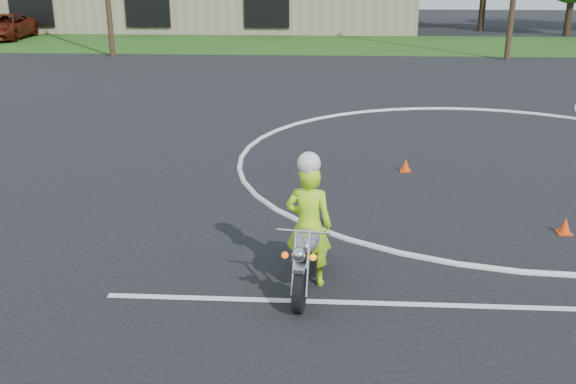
{
  "coord_description": "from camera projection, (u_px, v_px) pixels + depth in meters",
  "views": [
    {
      "loc": [
        -3.96,
        -11.94,
        4.44
      ],
      "look_at": [
        -4.52,
        -2.52,
        1.1
      ],
      "focal_mm": 40.0,
      "sensor_mm": 36.0,
      "label": 1
    }
  ],
  "objects": [
    {
      "name": "course_markings",
      "position": [
        564.0,
        148.0,
        16.46
      ],
      "size": [
        19.05,
        19.05,
        0.12
      ],
      "color": "silver",
      "rests_on": "ground"
    },
    {
      "name": "pickup_grp",
      "position": [
        4.0,
        27.0,
        40.44
      ],
      "size": [
        3.03,
        5.79,
        1.55
      ],
      "rotation": [
        0.0,
        0.0,
        0.08
      ],
      "color": "#4B1408",
      "rests_on": "ground"
    },
    {
      "name": "rider_primary_grp",
      "position": [
        309.0,
        222.0,
        9.18
      ],
      "size": [
        0.72,
        0.52,
        2.03
      ],
      "rotation": [
        0.0,
        0.0,
        -0.12
      ],
      "color": "#B6FE1A",
      "rests_on": "ground"
    },
    {
      "name": "ground",
      "position": [
        527.0,
        207.0,
        12.49
      ],
      "size": [
        120.0,
        120.0,
        0.0
      ],
      "primitive_type": "plane",
      "color": "black",
      "rests_on": "ground"
    },
    {
      "name": "grass_strip",
      "position": [
        394.0,
        45.0,
        37.9
      ],
      "size": [
        120.0,
        10.0,
        0.02
      ],
      "primitive_type": "cube",
      "color": "#1E4714",
      "rests_on": "ground"
    },
    {
      "name": "primary_motorcycle",
      "position": [
        308.0,
        254.0,
        9.2
      ],
      "size": [
        0.73,
        2.07,
        1.09
      ],
      "rotation": [
        0.0,
        0.0,
        -0.12
      ],
      "color": "black",
      "rests_on": "ground"
    }
  ]
}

